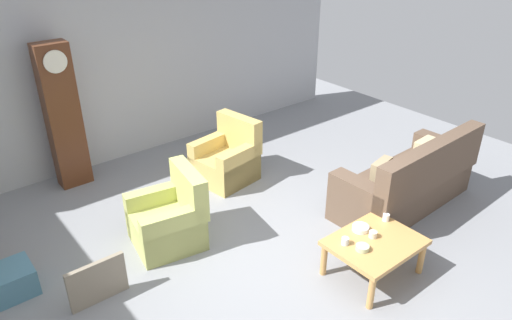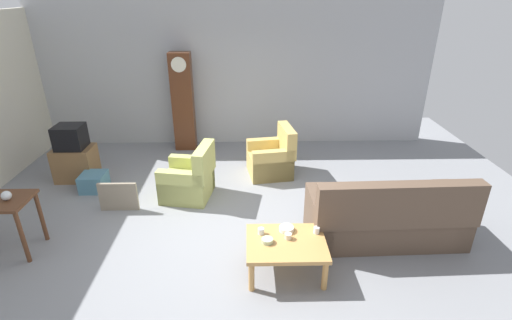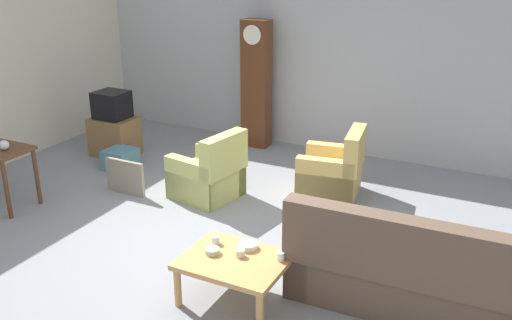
# 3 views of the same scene
# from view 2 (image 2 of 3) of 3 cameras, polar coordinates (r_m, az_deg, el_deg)

# --- Properties ---
(ground_plane) EXTENTS (10.40, 10.40, 0.00)m
(ground_plane) POSITION_cam_2_polar(r_m,az_deg,el_deg) (5.55, -3.65, -10.77)
(ground_plane) COLOR gray
(garage_door_wall) EXTENTS (8.40, 0.16, 3.20)m
(garage_door_wall) POSITION_cam_2_polar(r_m,az_deg,el_deg) (8.29, -3.03, 13.32)
(garage_door_wall) COLOR #ADAFB5
(garage_door_wall) RESTS_ON ground_plane
(couch_floral) EXTENTS (2.12, 0.94, 1.04)m
(couch_floral) POSITION_cam_2_polar(r_m,az_deg,el_deg) (5.48, 19.22, -8.37)
(couch_floral) COLOR brown
(couch_floral) RESTS_ON ground_plane
(armchair_olive_near) EXTENTS (0.90, 0.88, 0.92)m
(armchair_olive_near) POSITION_cam_2_polar(r_m,az_deg,el_deg) (6.36, -10.04, -3.03)
(armchair_olive_near) COLOR #B7BC66
(armchair_olive_near) RESTS_ON ground_plane
(armchair_olive_far) EXTENTS (0.90, 0.87, 0.92)m
(armchair_olive_far) POSITION_cam_2_polar(r_m,az_deg,el_deg) (7.04, 2.47, 0.16)
(armchair_olive_far) COLOR tan
(armchair_olive_far) RESTS_ON ground_plane
(coffee_table_wood) EXTENTS (0.96, 0.76, 0.44)m
(coffee_table_wood) POSITION_cam_2_polar(r_m,az_deg,el_deg) (4.67, 4.60, -12.85)
(coffee_table_wood) COLOR tan
(coffee_table_wood) RESTS_ON ground_plane
(grandfather_clock) EXTENTS (0.44, 0.30, 2.07)m
(grandfather_clock) POSITION_cam_2_polar(r_m,az_deg,el_deg) (8.13, -11.03, 8.60)
(grandfather_clock) COLOR #562D19
(grandfather_clock) RESTS_ON ground_plane
(tv_stand_cabinet) EXTENTS (0.68, 0.52, 0.61)m
(tv_stand_cabinet) POSITION_cam_2_polar(r_m,az_deg,el_deg) (7.60, -25.68, -0.45)
(tv_stand_cabinet) COLOR brown
(tv_stand_cabinet) RESTS_ON ground_plane
(tv_crt) EXTENTS (0.48, 0.44, 0.42)m
(tv_crt) POSITION_cam_2_polar(r_m,az_deg,el_deg) (7.42, -26.40, 3.17)
(tv_crt) COLOR black
(tv_crt) RESTS_ON tv_stand_cabinet
(framed_picture_leaning) EXTENTS (0.60, 0.05, 0.47)m
(framed_picture_leaning) POSITION_cam_2_polar(r_m,az_deg,el_deg) (6.30, -20.17, -5.26)
(framed_picture_leaning) COLOR gray
(framed_picture_leaning) RESTS_ON ground_plane
(storage_box_blue) EXTENTS (0.41, 0.43, 0.30)m
(storage_box_blue) POSITION_cam_2_polar(r_m,az_deg,el_deg) (7.12, -23.40, -3.06)
(storage_box_blue) COLOR teal
(storage_box_blue) RESTS_ON ground_plane
(glass_dome_cloche) EXTENTS (0.12, 0.12, 0.12)m
(glass_dome_cloche) POSITION_cam_2_polar(r_m,az_deg,el_deg) (5.67, -33.70, -4.52)
(glass_dome_cloche) COLOR silver
(glass_dome_cloche) RESTS_ON console_table_dark
(cup_white_porcelain) EXTENTS (0.07, 0.07, 0.08)m
(cup_white_porcelain) POSITION_cam_2_polar(r_m,az_deg,el_deg) (4.79, 9.17, -10.47)
(cup_white_porcelain) COLOR white
(cup_white_porcelain) RESTS_ON coffee_table_wood
(cup_blue_rimmed) EXTENTS (0.08, 0.08, 0.08)m
(cup_blue_rimmed) POSITION_cam_2_polar(r_m,az_deg,el_deg) (4.72, 0.77, -10.75)
(cup_blue_rimmed) COLOR silver
(cup_blue_rimmed) RESTS_ON coffee_table_wood
(cup_cream_tall) EXTENTS (0.09, 0.09, 0.07)m
(cup_cream_tall) POSITION_cam_2_polar(r_m,az_deg,el_deg) (4.66, 4.91, -11.44)
(cup_cream_tall) COLOR beige
(cup_cream_tall) RESTS_ON coffee_table_wood
(bowl_white_stacked) EXTENTS (0.18, 0.18, 0.05)m
(bowl_white_stacked) POSITION_cam_2_polar(r_m,az_deg,el_deg) (4.80, 4.64, -10.36)
(bowl_white_stacked) COLOR white
(bowl_white_stacked) RESTS_ON coffee_table_wood
(bowl_shallow_green) EXTENTS (0.14, 0.14, 0.05)m
(bowl_shallow_green) POSITION_cam_2_polar(r_m,az_deg,el_deg) (4.59, 1.72, -12.13)
(bowl_shallow_green) COLOR #B2C69E
(bowl_shallow_green) RESTS_ON coffee_table_wood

